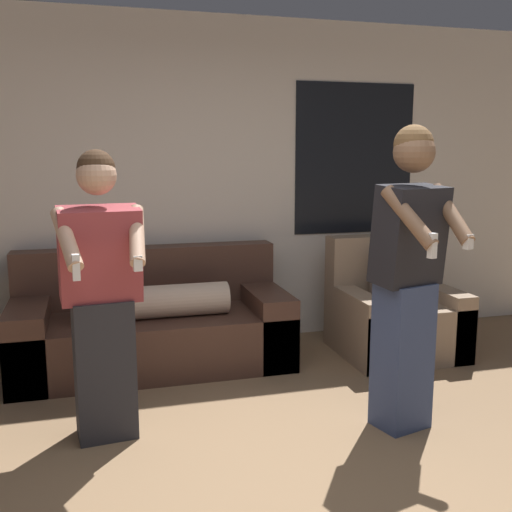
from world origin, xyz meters
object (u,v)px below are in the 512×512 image
armchair (393,314)px  couch (152,326)px  person_right (408,275)px  person_left (102,298)px

armchair → couch: bearing=173.2°
couch → person_right: bearing=-48.2°
person_left → person_right: (1.69, -0.34, 0.10)m
person_left → person_right: person_right is taller
couch → person_left: person_left is taller
armchair → person_left: (-2.30, -0.90, 0.51)m
armchair → person_right: size_ratio=0.52×
couch → person_left: bearing=-108.6°
armchair → person_left: bearing=-158.7°
couch → person_left: size_ratio=1.25×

